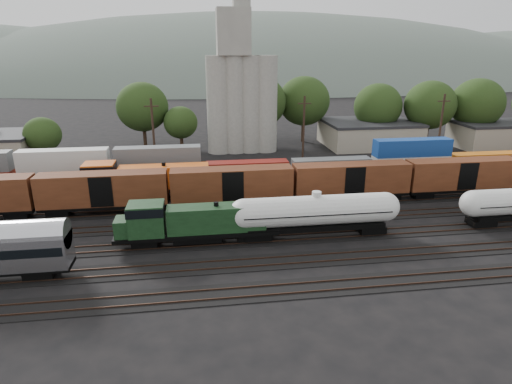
{
  "coord_description": "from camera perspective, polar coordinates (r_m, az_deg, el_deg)",
  "views": [
    {
      "loc": [
        -5.42,
        -45.54,
        19.1
      ],
      "look_at": [
        1.32,
        2.0,
        3.0
      ],
      "focal_mm": 30.0,
      "sensor_mm": 36.0,
      "label": 1
    }
  ],
  "objects": [
    {
      "name": "ground",
      "position": [
        49.68,
        -1.18,
        -4.08
      ],
      "size": [
        600.0,
        600.0,
        0.0
      ],
      "primitive_type": "plane",
      "color": "black"
    },
    {
      "name": "tracks",
      "position": [
        49.66,
        -1.18,
        -4.03
      ],
      "size": [
        180.0,
        33.2,
        0.2
      ],
      "color": "black",
      "rests_on": "ground"
    },
    {
      "name": "green_locomotive",
      "position": [
        43.82,
        -9.05,
        -3.96
      ],
      "size": [
        16.53,
        2.92,
        4.38
      ],
      "color": "black",
      "rests_on": "ground"
    },
    {
      "name": "tank_car_a",
      "position": [
        45.32,
        7.97,
        -2.68
      ],
      "size": [
        18.34,
        3.28,
        4.81
      ],
      "color": "silver",
      "rests_on": "ground"
    },
    {
      "name": "orange_locomotive",
      "position": [
        58.41,
        -15.34,
        1.62
      ],
      "size": [
        19.49,
        3.25,
        4.87
      ],
      "color": "black",
      "rests_on": "ground"
    },
    {
      "name": "boxcar_string",
      "position": [
        53.12,
        -11.51,
        0.65
      ],
      "size": [
        122.8,
        2.9,
        4.2
      ],
      "color": "black",
      "rests_on": "ground"
    },
    {
      "name": "container_wall",
      "position": [
        62.75,
        -7.4,
        3.12
      ],
      "size": [
        160.9,
        2.6,
        5.8
      ],
      "color": "black",
      "rests_on": "ground"
    },
    {
      "name": "grain_silo",
      "position": [
        82.37,
        -2.01,
        13.06
      ],
      "size": [
        13.4,
        5.0,
        29.0
      ],
      "color": "gray",
      "rests_on": "ground"
    },
    {
      "name": "industrial_sheds",
      "position": [
        83.34,
        0.41,
        7.09
      ],
      "size": [
        119.38,
        17.26,
        5.1
      ],
      "color": "#9E937F",
      "rests_on": "ground"
    },
    {
      "name": "tree_band",
      "position": [
        84.99,
        -1.54,
        11.03
      ],
      "size": [
        163.34,
        20.87,
        14.14
      ],
      "color": "black",
      "rests_on": "ground"
    },
    {
      "name": "utility_poles",
      "position": [
        68.97,
        -3.45,
        7.73
      ],
      "size": [
        122.2,
        0.36,
        12.0
      ],
      "color": "black",
      "rests_on": "ground"
    },
    {
      "name": "distant_hills",
      "position": [
        309.49,
        -2.61,
        11.16
      ],
      "size": [
        860.0,
        286.0,
        130.0
      ],
      "color": "#59665B",
      "rests_on": "ground"
    }
  ]
}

